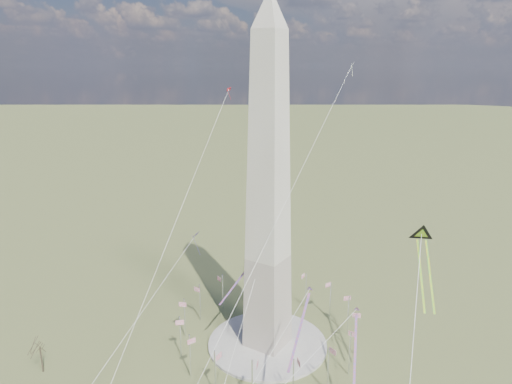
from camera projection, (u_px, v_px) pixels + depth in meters
The scene contains 12 objects.
ground at pixel (267, 344), 138.74m from camera, with size 2000.00×2000.00×0.00m, color #48562B.
plaza at pixel (267, 343), 138.63m from camera, with size 36.00×36.00×0.80m, color #B2AEA2.
washington_monument at pixel (269, 193), 125.95m from camera, with size 15.56×15.56×100.00m.
flagpole_ring at pixel (268, 323), 136.80m from camera, with size 54.40×54.40×13.00m.
tree_far at pixel (40, 346), 124.35m from camera, with size 6.41×6.41×11.22m.
kite_delta_black at pixel (422, 239), 109.64m from camera, with size 11.16×18.44×15.17m.
kite_diamond_purple at pixel (196, 237), 155.59m from camera, with size 1.60×2.85×8.95m.
kite_streamer_left at pixel (302, 318), 109.06m from camera, with size 4.80×18.23×12.63m.
kite_streamer_mid at pixel (250, 265), 135.52m from camera, with size 4.62×20.08×13.86m.
kite_streamer_right at pixel (355, 343), 114.66m from camera, with size 9.12×21.66×15.53m.
kite_small_red at pixel (229, 91), 162.05m from camera, with size 1.47×2.12×4.43m.
kite_small_white at pixel (352, 66), 148.37m from camera, with size 1.58×1.66×4.68m.
Camera 1 is at (61.89, -104.41, 81.78)m, focal length 32.00 mm.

